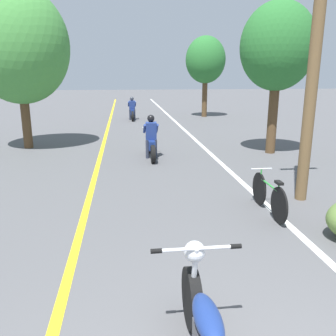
{
  "coord_description": "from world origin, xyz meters",
  "views": [
    {
      "loc": [
        -0.88,
        -1.59,
        2.67
      ],
      "look_at": [
        -0.06,
        4.99,
        0.9
      ],
      "focal_mm": 38.0,
      "sensor_mm": 36.0,
      "label": 1
    }
  ],
  "objects_px": {
    "motorcycle_rider_lead": "(151,142)",
    "motorcycle_foreground": "(206,332)",
    "utility_pole": "(317,36)",
    "roadside_tree_right_far": "(206,60)",
    "roadside_tree_right_near": "(278,48)",
    "motorcycle_rider_far": "(132,111)",
    "roadside_tree_left": "(18,46)",
    "bicycle_parked": "(269,195)"
  },
  "relations": [
    {
      "from": "motorcycle_rider_far",
      "to": "bicycle_parked",
      "type": "distance_m",
      "value": 15.12
    },
    {
      "from": "motorcycle_foreground",
      "to": "bicycle_parked",
      "type": "distance_m",
      "value": 4.19
    },
    {
      "from": "motorcycle_rider_lead",
      "to": "motorcycle_foreground",
      "type": "bearing_deg",
      "value": -91.23
    },
    {
      "from": "roadside_tree_right_near",
      "to": "motorcycle_rider_lead",
      "type": "bearing_deg",
      "value": -176.43
    },
    {
      "from": "roadside_tree_right_near",
      "to": "motorcycle_foreground",
      "type": "distance_m",
      "value": 10.36
    },
    {
      "from": "motorcycle_rider_far",
      "to": "utility_pole",
      "type": "bearing_deg",
      "value": -76.99
    },
    {
      "from": "roadside_tree_right_far",
      "to": "motorcycle_rider_lead",
      "type": "bearing_deg",
      "value": -111.08
    },
    {
      "from": "roadside_tree_right_near",
      "to": "roadside_tree_right_far",
      "type": "distance_m",
      "value": 10.71
    },
    {
      "from": "roadside_tree_left",
      "to": "motorcycle_rider_far",
      "type": "distance_m",
      "value": 9.28
    },
    {
      "from": "roadside_tree_right_near",
      "to": "roadside_tree_right_far",
      "type": "height_order",
      "value": "roadside_tree_right_near"
    },
    {
      "from": "roadside_tree_right_near",
      "to": "motorcycle_rider_far",
      "type": "bearing_deg",
      "value": 114.97
    },
    {
      "from": "utility_pole",
      "to": "roadside_tree_right_near",
      "type": "distance_m",
      "value": 4.74
    },
    {
      "from": "roadside_tree_right_far",
      "to": "roadside_tree_left",
      "type": "xyz_separation_m",
      "value": [
        -8.61,
        -8.81,
        0.14
      ]
    },
    {
      "from": "roadside_tree_right_far",
      "to": "roadside_tree_left",
      "type": "bearing_deg",
      "value": -134.33
    },
    {
      "from": "roadside_tree_right_far",
      "to": "motorcycle_foreground",
      "type": "height_order",
      "value": "roadside_tree_right_far"
    },
    {
      "from": "roadside_tree_right_far",
      "to": "motorcycle_foreground",
      "type": "xyz_separation_m",
      "value": [
        -4.41,
        -19.62,
        -3.0
      ]
    },
    {
      "from": "utility_pole",
      "to": "roadside_tree_right_near",
      "type": "xyz_separation_m",
      "value": [
        1.21,
        4.59,
        0.1
      ]
    },
    {
      "from": "utility_pole",
      "to": "roadside_tree_right_far",
      "type": "xyz_separation_m",
      "value": [
        1.28,
        15.29,
        0.06
      ]
    },
    {
      "from": "motorcycle_foreground",
      "to": "motorcycle_rider_lead",
      "type": "distance_m",
      "value": 8.65
    },
    {
      "from": "roadside_tree_right_near",
      "to": "motorcycle_rider_lead",
      "type": "distance_m",
      "value": 5.09
    },
    {
      "from": "utility_pole",
      "to": "roadside_tree_left",
      "type": "xyz_separation_m",
      "value": [
        -7.32,
        6.48,
        0.21
      ]
    },
    {
      "from": "roadside_tree_right_near",
      "to": "bicycle_parked",
      "type": "distance_m",
      "value": 6.52
    },
    {
      "from": "motorcycle_rider_lead",
      "to": "motorcycle_rider_far",
      "type": "relative_size",
      "value": 1.01
    },
    {
      "from": "motorcycle_rider_lead",
      "to": "bicycle_parked",
      "type": "relative_size",
      "value": 1.19
    },
    {
      "from": "utility_pole",
      "to": "roadside_tree_right_far",
      "type": "height_order",
      "value": "utility_pole"
    },
    {
      "from": "bicycle_parked",
      "to": "motorcycle_foreground",
      "type": "bearing_deg",
      "value": -119.9
    },
    {
      "from": "utility_pole",
      "to": "motorcycle_foreground",
      "type": "relative_size",
      "value": 3.17
    },
    {
      "from": "motorcycle_foreground",
      "to": "motorcycle_rider_far",
      "type": "distance_m",
      "value": 18.58
    },
    {
      "from": "utility_pole",
      "to": "roadside_tree_left",
      "type": "bearing_deg",
      "value": 138.47
    },
    {
      "from": "utility_pole",
      "to": "motorcycle_rider_lead",
      "type": "bearing_deg",
      "value": 124.23
    },
    {
      "from": "utility_pole",
      "to": "motorcycle_rider_lead",
      "type": "relative_size",
      "value": 3.31
    },
    {
      "from": "roadside_tree_right_far",
      "to": "motorcycle_rider_lead",
      "type": "height_order",
      "value": "roadside_tree_right_far"
    },
    {
      "from": "utility_pole",
      "to": "motorcycle_foreground",
      "type": "distance_m",
      "value": 6.09
    },
    {
      "from": "roadside_tree_left",
      "to": "motorcycle_foreground",
      "type": "xyz_separation_m",
      "value": [
        4.19,
        -10.81,
        -3.14
      ]
    },
    {
      "from": "roadside_tree_right_near",
      "to": "bicycle_parked",
      "type": "xyz_separation_m",
      "value": [
        -2.25,
        -5.28,
        -3.1
      ]
    },
    {
      "from": "roadside_tree_right_near",
      "to": "motorcycle_rider_far",
      "type": "distance_m",
      "value": 11.07
    },
    {
      "from": "motorcycle_foreground",
      "to": "motorcycle_rider_lead",
      "type": "relative_size",
      "value": 1.04
    },
    {
      "from": "utility_pole",
      "to": "roadside_tree_right_far",
      "type": "relative_size",
      "value": 1.34
    },
    {
      "from": "utility_pole",
      "to": "motorcycle_rider_far",
      "type": "height_order",
      "value": "utility_pole"
    },
    {
      "from": "roadside_tree_right_near",
      "to": "roadside_tree_right_far",
      "type": "xyz_separation_m",
      "value": [
        0.08,
        10.71,
        -0.04
      ]
    },
    {
      "from": "roadside_tree_right_near",
      "to": "motorcycle_foreground",
      "type": "height_order",
      "value": "roadside_tree_right_near"
    },
    {
      "from": "motorcycle_foreground",
      "to": "motorcycle_rider_far",
      "type": "xyz_separation_m",
      "value": [
        -0.17,
        18.58,
        0.08
      ]
    }
  ]
}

